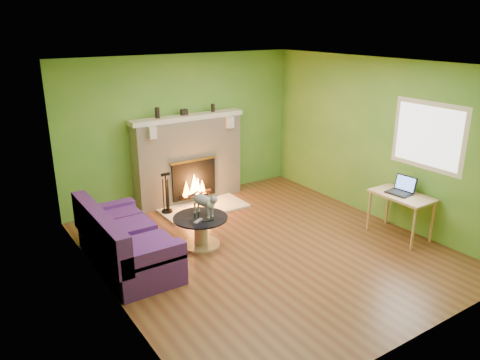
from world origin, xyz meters
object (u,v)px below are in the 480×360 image
object	(u,v)px
coffee_table	(201,229)
cat	(203,203)
sofa	(124,242)
desk	(402,200)

from	to	relation	value
coffee_table	cat	bearing A→B (deg)	32.01
sofa	cat	xyz separation A→B (m)	(1.21, -0.03, 0.31)
coffee_table	desk	world-z (taller)	desk
sofa	cat	distance (m)	1.25
coffee_table	desk	bearing A→B (deg)	-27.34
sofa	coffee_table	xyz separation A→B (m)	(1.13, -0.08, -0.06)
sofa	desk	bearing A→B (deg)	-20.96
coffee_table	cat	world-z (taller)	cat
desk	coffee_table	bearing A→B (deg)	152.66
coffee_table	cat	size ratio (longest dim) A/B	1.37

